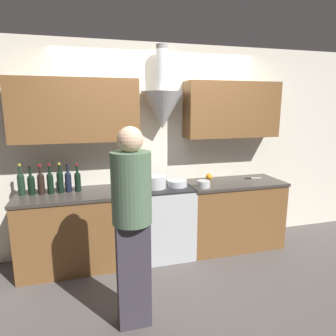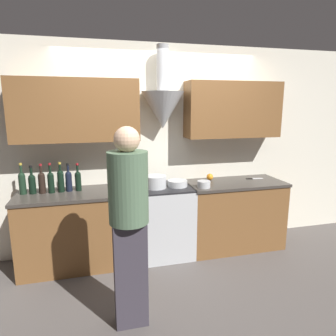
{
  "view_description": "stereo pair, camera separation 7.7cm",
  "coord_description": "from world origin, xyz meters",
  "px_view_note": "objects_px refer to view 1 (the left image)",
  "views": [
    {
      "loc": [
        -0.93,
        -3.1,
        1.85
      ],
      "look_at": [
        0.0,
        0.21,
        1.14
      ],
      "focal_mm": 32.0,
      "sensor_mm": 36.0,
      "label": 1
    },
    {
      "loc": [
        -0.85,
        -3.12,
        1.85
      ],
      "look_at": [
        0.0,
        0.21,
        1.14
      ],
      "focal_mm": 32.0,
      "sensor_mm": 36.0,
      "label": 2
    }
  ],
  "objects_px": {
    "stove_range": "(166,220)",
    "saucepan": "(204,184)",
    "wine_bottle_0": "(21,183)",
    "wine_bottle_2": "(41,182)",
    "wine_bottle_1": "(31,183)",
    "wine_bottle_6": "(78,180)",
    "person_foreground_left": "(132,220)",
    "wine_bottle_5": "(68,180)",
    "stock_pot": "(155,182)",
    "orange_fruit": "(209,177)",
    "wine_bottle_4": "(60,180)",
    "wine_bottle_3": "(50,182)",
    "mixing_bowl": "(177,183)"
  },
  "relations": [
    {
      "from": "orange_fruit",
      "to": "wine_bottle_6",
      "type": "bearing_deg",
      "value": -176.98
    },
    {
      "from": "wine_bottle_5",
      "to": "person_foreground_left",
      "type": "distance_m",
      "value": 1.33
    },
    {
      "from": "wine_bottle_1",
      "to": "mixing_bowl",
      "type": "height_order",
      "value": "wine_bottle_1"
    },
    {
      "from": "saucepan",
      "to": "person_foreground_left",
      "type": "bearing_deg",
      "value": -136.34
    },
    {
      "from": "stock_pot",
      "to": "person_foreground_left",
      "type": "height_order",
      "value": "person_foreground_left"
    },
    {
      "from": "stove_range",
      "to": "wine_bottle_3",
      "type": "bearing_deg",
      "value": 177.56
    },
    {
      "from": "mixing_bowl",
      "to": "wine_bottle_0",
      "type": "bearing_deg",
      "value": 176.35
    },
    {
      "from": "wine_bottle_6",
      "to": "orange_fruit",
      "type": "relative_size",
      "value": 3.71
    },
    {
      "from": "wine_bottle_5",
      "to": "saucepan",
      "type": "bearing_deg",
      "value": -8.84
    },
    {
      "from": "wine_bottle_2",
      "to": "stock_pot",
      "type": "distance_m",
      "value": 1.29
    },
    {
      "from": "wine_bottle_0",
      "to": "wine_bottle_2",
      "type": "distance_m",
      "value": 0.21
    },
    {
      "from": "wine_bottle_3",
      "to": "orange_fruit",
      "type": "distance_m",
      "value": 1.97
    },
    {
      "from": "wine_bottle_5",
      "to": "orange_fruit",
      "type": "bearing_deg",
      "value": 2.67
    },
    {
      "from": "stove_range",
      "to": "orange_fruit",
      "type": "distance_m",
      "value": 0.82
    },
    {
      "from": "wine_bottle_4",
      "to": "wine_bottle_1",
      "type": "bearing_deg",
      "value": 179.55
    },
    {
      "from": "stove_range",
      "to": "stock_pot",
      "type": "relative_size",
      "value": 3.39
    },
    {
      "from": "wine_bottle_6",
      "to": "mixing_bowl",
      "type": "xyz_separation_m",
      "value": [
        1.17,
        -0.1,
        -0.09
      ]
    },
    {
      "from": "wine_bottle_6",
      "to": "stock_pot",
      "type": "xyz_separation_m",
      "value": [
        0.89,
        -0.1,
        -0.06
      ]
    },
    {
      "from": "wine_bottle_5",
      "to": "orange_fruit",
      "type": "distance_m",
      "value": 1.78
    },
    {
      "from": "wine_bottle_4",
      "to": "person_foreground_left",
      "type": "xyz_separation_m",
      "value": [
        0.63,
        -1.21,
        -0.08
      ]
    },
    {
      "from": "wine_bottle_0",
      "to": "wine_bottle_3",
      "type": "distance_m",
      "value": 0.3
    },
    {
      "from": "stove_range",
      "to": "wine_bottle_0",
      "type": "height_order",
      "value": "wine_bottle_0"
    },
    {
      "from": "wine_bottle_1",
      "to": "wine_bottle_4",
      "type": "distance_m",
      "value": 0.3
    },
    {
      "from": "wine_bottle_0",
      "to": "mixing_bowl",
      "type": "bearing_deg",
      "value": -3.65
    },
    {
      "from": "stove_range",
      "to": "wine_bottle_4",
      "type": "xyz_separation_m",
      "value": [
        -1.22,
        0.07,
        0.58
      ]
    },
    {
      "from": "wine_bottle_4",
      "to": "saucepan",
      "type": "height_order",
      "value": "wine_bottle_4"
    },
    {
      "from": "wine_bottle_2",
      "to": "wine_bottle_4",
      "type": "bearing_deg",
      "value": 1.2
    },
    {
      "from": "wine_bottle_2",
      "to": "saucepan",
      "type": "relative_size",
      "value": 2.13
    },
    {
      "from": "stove_range",
      "to": "orange_fruit",
      "type": "bearing_deg",
      "value": 14.13
    },
    {
      "from": "stove_range",
      "to": "saucepan",
      "type": "relative_size",
      "value": 5.61
    },
    {
      "from": "wine_bottle_1",
      "to": "wine_bottle_2",
      "type": "xyz_separation_m",
      "value": [
        0.1,
        -0.01,
        0.01
      ]
    },
    {
      "from": "wine_bottle_2",
      "to": "person_foreground_left",
      "type": "bearing_deg",
      "value": -55.51
    },
    {
      "from": "saucepan",
      "to": "person_foreground_left",
      "type": "height_order",
      "value": "person_foreground_left"
    },
    {
      "from": "wine_bottle_1",
      "to": "wine_bottle_3",
      "type": "xyz_separation_m",
      "value": [
        0.2,
        -0.02,
        0.01
      ]
    },
    {
      "from": "wine_bottle_5",
      "to": "wine_bottle_6",
      "type": "height_order",
      "value": "wine_bottle_5"
    },
    {
      "from": "stove_range",
      "to": "wine_bottle_4",
      "type": "bearing_deg",
      "value": 176.75
    },
    {
      "from": "stove_range",
      "to": "wine_bottle_1",
      "type": "bearing_deg",
      "value": 177.31
    },
    {
      "from": "wine_bottle_5",
      "to": "person_foreground_left",
      "type": "relative_size",
      "value": 0.19
    },
    {
      "from": "stove_range",
      "to": "mixing_bowl",
      "type": "bearing_deg",
      "value": -12.67
    },
    {
      "from": "wine_bottle_1",
      "to": "stove_range",
      "type": "bearing_deg",
      "value": -2.69
    },
    {
      "from": "wine_bottle_5",
      "to": "stock_pot",
      "type": "height_order",
      "value": "wine_bottle_5"
    },
    {
      "from": "wine_bottle_1",
      "to": "wine_bottle_6",
      "type": "xyz_separation_m",
      "value": [
        0.49,
        0.0,
        0.0
      ]
    },
    {
      "from": "orange_fruit",
      "to": "stock_pot",
      "type": "bearing_deg",
      "value": -166.21
    },
    {
      "from": "wine_bottle_0",
      "to": "person_foreground_left",
      "type": "relative_size",
      "value": 0.21
    },
    {
      "from": "wine_bottle_6",
      "to": "mixing_bowl",
      "type": "bearing_deg",
      "value": -5.1
    },
    {
      "from": "wine_bottle_4",
      "to": "wine_bottle_2",
      "type": "bearing_deg",
      "value": -178.8
    },
    {
      "from": "wine_bottle_1",
      "to": "orange_fruit",
      "type": "distance_m",
      "value": 2.16
    },
    {
      "from": "wine_bottle_6",
      "to": "orange_fruit",
      "type": "xyz_separation_m",
      "value": [
        1.67,
        0.09,
        -0.09
      ]
    },
    {
      "from": "wine_bottle_3",
      "to": "mixing_bowl",
      "type": "distance_m",
      "value": 1.46
    },
    {
      "from": "person_foreground_left",
      "to": "saucepan",
      "type": "bearing_deg",
      "value": 43.66
    }
  ]
}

